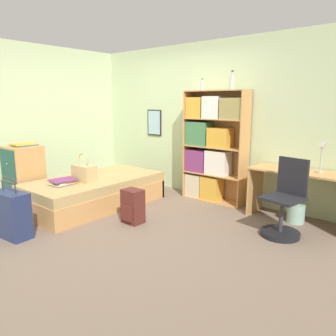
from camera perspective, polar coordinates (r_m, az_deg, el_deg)
The scene contains 17 objects.
ground_plane at distance 4.91m, azimuth -7.77°, elevation -7.96°, with size 14.00×14.00×0.00m, color #756051.
wall_back at distance 5.88m, azimuth 3.97°, elevation 8.31°, with size 10.00×0.09×2.60m.
wall_left at distance 6.35m, azimuth -21.10°, elevation 7.82°, with size 0.06×10.00×2.60m.
bed at distance 5.35m, azimuth -12.55°, elevation -4.02°, with size 1.12×2.10×0.44m.
handbag at distance 5.08m, azimuth -14.41°, elevation -0.81°, with size 0.39×0.20×0.43m.
book_stack_on_bed at distance 5.02m, azimuth -17.90°, elevation -2.28°, with size 0.33×0.39×0.07m.
suitcase at distance 4.43m, azimuth -25.61°, elevation -7.31°, with size 0.53×0.29×0.69m.
dresser at distance 5.67m, azimuth -23.76°, elevation -1.21°, with size 0.51×0.51×0.95m.
magazine_pile_on_dresser at distance 5.62m, azimuth -23.82°, elevation 3.76°, with size 0.32×0.37×0.04m.
bookcase at distance 5.42m, azimuth 7.40°, elevation 3.80°, with size 1.07×0.33×1.80m.
bottle_green at distance 5.46m, azimuth 5.98°, elevation 14.04°, with size 0.06×0.06×0.19m.
bottle_brown at distance 5.22m, azimuth 11.10°, elevation 14.43°, with size 0.08×0.08×0.28m.
desk at distance 4.79m, azimuth 21.63°, elevation -2.84°, with size 1.25×0.53×0.72m.
desk_lamp at distance 4.66m, azimuth 25.51°, elevation 2.98°, with size 0.15×0.11×0.46m.
desk_chair at distance 4.29m, azimuth 19.53°, elevation -7.06°, with size 0.50×0.50×0.95m.
backpack at distance 4.49m, azimuth -6.18°, elevation -6.69°, with size 0.27×0.24×0.47m.
waste_bin at distance 4.84m, azimuth 21.37°, elevation -7.35°, with size 0.23×0.23×0.26m.
Camera 1 is at (3.44, -3.09, 1.63)m, focal length 35.00 mm.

